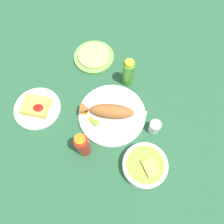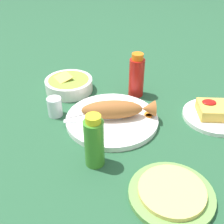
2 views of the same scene
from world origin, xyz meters
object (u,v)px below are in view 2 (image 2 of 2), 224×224
object	(u,v)px
fried_fish	(117,109)
fork_far	(90,112)
tortilla_plate	(171,195)
salt_cup	(55,108)
hot_sauce_bottle_red	(137,76)
guacamole_bowl	(69,84)
main_plate	(112,119)
hot_sauce_bottle_green	(94,142)
side_plate_fries	(215,116)
fork_near	(89,120)

from	to	relation	value
fried_fish	fork_far	xyz separation A→B (m)	(0.09, -0.02, -0.03)
fork_far	tortilla_plate	size ratio (longest dim) A/B	0.85
fried_fish	salt_cup	distance (m)	0.21
fried_fish	hot_sauce_bottle_red	bearing A→B (deg)	-115.75
fork_far	salt_cup	size ratio (longest dim) A/B	2.67
fork_far	guacamole_bowl	world-z (taller)	guacamole_bowl
main_plate	salt_cup	world-z (taller)	salt_cup
salt_cup	hot_sauce_bottle_green	bearing A→B (deg)	124.54
hot_sauce_bottle_green	side_plate_fries	xyz separation A→B (m)	(-0.38, -0.22, -0.07)
main_plate	side_plate_fries	xyz separation A→B (m)	(-0.34, -0.03, -0.00)
fork_near	tortilla_plate	world-z (taller)	fork_near
fork_near	hot_sauce_bottle_red	size ratio (longest dim) A/B	1.13
guacamole_bowl	fried_fish	bearing A→B (deg)	133.60
main_plate	hot_sauce_bottle_green	world-z (taller)	hot_sauce_bottle_green
hot_sauce_bottle_red	side_plate_fries	bearing A→B (deg)	150.68
main_plate	fork_far	world-z (taller)	fork_far
fried_fish	hot_sauce_bottle_green	distance (m)	0.20
salt_cup	side_plate_fries	size ratio (longest dim) A/B	0.31
hot_sauce_bottle_red	guacamole_bowl	distance (m)	0.26
main_plate	hot_sauce_bottle_red	world-z (taller)	hot_sauce_bottle_red
fried_fish	guacamole_bowl	bearing A→B (deg)	-51.47
hot_sauce_bottle_green	fork_near	bearing A→B (deg)	-78.47
guacamole_bowl	tortilla_plate	bearing A→B (deg)	123.13
fried_fish	hot_sauce_bottle_red	distance (m)	0.19
fork_near	tortilla_plate	xyz separation A→B (m)	(-0.23, 0.28, -0.01)
tortilla_plate	hot_sauce_bottle_green	bearing A→B (deg)	-29.26
tortilla_plate	fried_fish	bearing A→B (deg)	-65.60
main_plate	fork_near	bearing A→B (deg)	15.38
fork_far	salt_cup	world-z (taller)	salt_cup
fork_near	guacamole_bowl	distance (m)	0.24
side_plate_fries	tortilla_plate	world-z (taller)	same
main_plate	fried_fish	bearing A→B (deg)	-174.93
hot_sauce_bottle_green	tortilla_plate	xyz separation A→B (m)	(-0.19, 0.11, -0.07)
main_plate	fork_near	distance (m)	0.08
fork_near	hot_sauce_bottle_red	world-z (taller)	hot_sauce_bottle_red
fork_near	fork_far	size ratio (longest dim) A/B	1.07
salt_cup	tortilla_plate	bearing A→B (deg)	136.23
main_plate	fried_fish	world-z (taller)	fried_fish
fried_fish	salt_cup	size ratio (longest dim) A/B	3.70
fork_near	fried_fish	bearing A→B (deg)	-174.59
fried_fish	main_plate	bearing A→B (deg)	-0.00
main_plate	guacamole_bowl	size ratio (longest dim) A/B	1.67
salt_cup	fork_near	bearing A→B (deg)	156.31
hot_sauce_bottle_green	salt_cup	bearing A→B (deg)	-55.46
guacamole_bowl	tortilla_plate	size ratio (longest dim) A/B	0.88
main_plate	hot_sauce_bottle_green	distance (m)	0.21
fried_fish	side_plate_fries	xyz separation A→B (m)	(-0.32, -0.03, -0.04)
tortilla_plate	main_plate	bearing A→B (deg)	-62.98
hot_sauce_bottle_green	guacamole_bowl	xyz separation A→B (m)	(0.13, -0.39, -0.05)
hot_sauce_bottle_red	guacamole_bowl	world-z (taller)	hot_sauce_bottle_red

